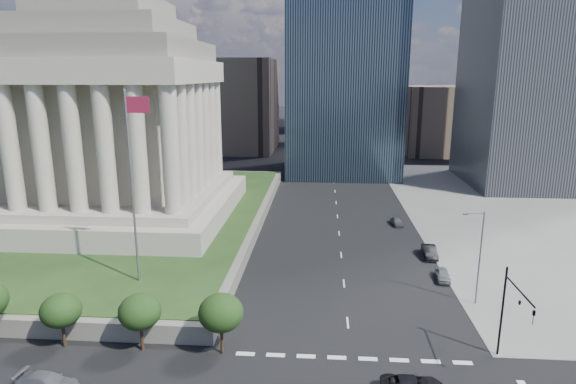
# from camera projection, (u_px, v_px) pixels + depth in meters

# --- Properties ---
(ground) EXTENTS (500.00, 500.00, 0.00)m
(ground) POSITION_uv_depth(u_px,v_px,m) (333.00, 168.00, 123.84)
(ground) COLOR black
(ground) RESTS_ON ground
(plaza_terrace) EXTENTS (66.00, 70.00, 1.80)m
(plaza_terrace) POSITION_uv_depth(u_px,v_px,m) (62.00, 216.00, 78.34)
(plaza_terrace) COLOR #676258
(plaza_terrace) RESTS_ON ground
(plaza_lawn) EXTENTS (64.00, 68.00, 0.10)m
(plaza_lawn) POSITION_uv_depth(u_px,v_px,m) (61.00, 210.00, 78.12)
(plaza_lawn) COLOR #213A17
(plaza_lawn) RESTS_ON plaza_terrace
(war_memorial) EXTENTS (34.00, 34.00, 39.00)m
(war_memorial) POSITION_uv_depth(u_px,v_px,m) (111.00, 88.00, 70.78)
(war_memorial) COLOR #A69B8B
(war_memorial) RESTS_ON plaza_lawn
(flagpole) EXTENTS (2.52, 0.24, 20.00)m
(flagpole) POSITION_uv_depth(u_px,v_px,m) (133.00, 178.00, 48.63)
(flagpole) COLOR slate
(flagpole) RESTS_ON plaza_lawn
(midrise_glass) EXTENTS (26.00, 26.00, 60.00)m
(midrise_glass) POSITION_uv_depth(u_px,v_px,m) (345.00, 45.00, 111.75)
(midrise_glass) COLOR black
(midrise_glass) RESTS_ON ground
(building_filler_ne) EXTENTS (20.00, 30.00, 20.00)m
(building_filler_ne) POSITION_uv_depth(u_px,v_px,m) (436.00, 119.00, 148.29)
(building_filler_ne) COLOR brown
(building_filler_ne) RESTS_ON ground
(building_filler_nw) EXTENTS (24.00, 30.00, 28.00)m
(building_filler_nw) POSITION_uv_depth(u_px,v_px,m) (237.00, 105.00, 151.71)
(building_filler_nw) COLOR brown
(building_filler_nw) RESTS_ON ground
(traffic_signal_ne) EXTENTS (0.30, 5.74, 8.00)m
(traffic_signal_ne) POSITION_uv_depth(u_px,v_px,m) (512.00, 308.00, 38.08)
(traffic_signal_ne) COLOR black
(traffic_signal_ne) RESTS_ON ground
(street_lamp_north) EXTENTS (2.13, 0.22, 10.00)m
(street_lamp_north) POSITION_uv_depth(u_px,v_px,m) (479.00, 252.00, 48.88)
(street_lamp_north) COLOR slate
(street_lamp_north) RESTS_ON ground
(suv_grey) EXTENTS (2.68, 5.14, 1.42)m
(suv_grey) POSITION_uv_depth(u_px,v_px,m) (47.00, 383.00, 36.05)
(suv_grey) COLOR slate
(suv_grey) RESTS_ON ground
(parked_sedan_near) EXTENTS (1.87, 3.90, 1.28)m
(parked_sedan_near) POSITION_uv_depth(u_px,v_px,m) (443.00, 275.00, 55.83)
(parked_sedan_near) COLOR gray
(parked_sedan_near) RESTS_ON ground
(parked_sedan_mid) EXTENTS (1.74, 4.59, 1.49)m
(parked_sedan_mid) POSITION_uv_depth(u_px,v_px,m) (430.00, 252.00, 62.88)
(parked_sedan_mid) COLOR black
(parked_sedan_mid) RESTS_ON ground
(parked_sedan_far) EXTENTS (3.78, 1.96, 1.23)m
(parked_sedan_far) POSITION_uv_depth(u_px,v_px,m) (397.00, 221.00, 76.30)
(parked_sedan_far) COLOR #515558
(parked_sedan_far) RESTS_ON ground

